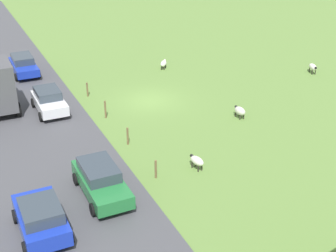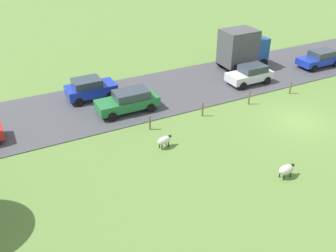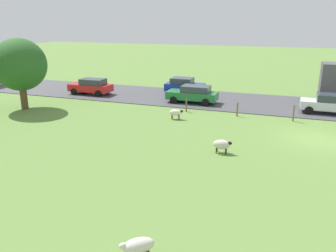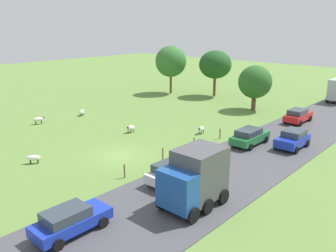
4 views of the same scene
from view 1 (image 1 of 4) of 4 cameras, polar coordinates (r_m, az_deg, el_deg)
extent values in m
plane|color=olive|center=(35.68, -2.11, 2.98)|extent=(160.00, 160.00, 0.00)
cube|color=#47474C|center=(33.55, -16.08, 0.39)|extent=(8.00, 80.00, 0.06)
ellipsoid|color=silver|center=(42.61, 16.54, 6.62)|extent=(0.82, 1.27, 0.48)
ellipsoid|color=black|center=(42.09, 16.84, 6.50)|extent=(0.25, 0.30, 0.20)
cylinder|color=#2D2823|center=(42.50, 16.80, 6.01)|extent=(0.07, 0.07, 0.38)
cylinder|color=#2D2823|center=(42.39, 16.47, 6.00)|extent=(0.07, 0.07, 0.38)
cylinder|color=#2D2823|center=(43.06, 16.48, 6.31)|extent=(0.07, 0.07, 0.38)
cylinder|color=#2D2823|center=(42.96, 16.15, 6.30)|extent=(0.07, 0.07, 0.38)
ellipsoid|color=silver|center=(26.87, 3.41, -4.07)|extent=(0.65, 1.03, 0.46)
ellipsoid|color=black|center=(27.12, 2.79, -3.50)|extent=(0.23, 0.29, 0.20)
cylinder|color=#2D2823|center=(27.15, 2.82, -4.57)|extent=(0.07, 0.07, 0.36)
cylinder|color=#2D2823|center=(27.29, 3.24, -4.40)|extent=(0.07, 0.07, 0.36)
cylinder|color=#2D2823|center=(26.81, 3.55, -5.03)|extent=(0.07, 0.07, 0.36)
cylinder|color=#2D2823|center=(26.95, 3.96, -4.85)|extent=(0.07, 0.07, 0.36)
ellipsoid|color=white|center=(41.92, -0.53, 7.31)|extent=(1.00, 1.12, 0.46)
ellipsoid|color=silver|center=(42.35, -0.38, 7.65)|extent=(0.30, 0.32, 0.20)
cylinder|color=#2D2823|center=(42.32, -0.61, 7.02)|extent=(0.07, 0.07, 0.32)
cylinder|color=#2D2823|center=(42.27, -0.27, 6.99)|extent=(0.07, 0.07, 0.32)
cylinder|color=#2D2823|center=(41.79, -0.78, 6.76)|extent=(0.07, 0.07, 0.32)
cylinder|color=#2D2823|center=(41.74, -0.44, 6.74)|extent=(0.07, 0.07, 0.32)
ellipsoid|color=beige|center=(33.09, 8.39, 1.75)|extent=(0.58, 0.98, 0.54)
ellipsoid|color=black|center=(33.38, 7.95, 2.23)|extent=(0.19, 0.27, 0.20)
cylinder|color=#2D2823|center=(33.35, 7.88, 1.31)|extent=(0.07, 0.07, 0.31)
cylinder|color=#2D2823|center=(33.52, 8.29, 1.40)|extent=(0.07, 0.07, 0.31)
cylinder|color=#2D2823|center=(32.97, 8.40, 0.96)|extent=(0.07, 0.07, 0.31)
cylinder|color=#2D2823|center=(33.13, 8.82, 1.06)|extent=(0.07, 0.07, 0.31)
cylinder|color=brown|center=(36.71, -9.38, 4.22)|extent=(0.12, 0.12, 1.07)
cylinder|color=brown|center=(32.98, -7.31, 1.93)|extent=(0.12, 0.12, 1.24)
cylinder|color=brown|center=(29.44, -4.72, -1.19)|extent=(0.12, 0.12, 1.11)
cylinder|color=brown|center=(26.06, -1.44, -5.06)|extent=(0.12, 0.12, 1.06)
cylinder|color=black|center=(37.23, -17.86, 3.60)|extent=(0.30, 0.96, 0.96)
cylinder|color=black|center=(35.97, -17.52, 2.85)|extent=(0.30, 0.96, 0.96)
cylinder|color=black|center=(34.41, -17.07, 1.85)|extent=(0.30, 0.96, 0.96)
cube|color=silver|center=(34.45, -13.65, 2.64)|extent=(1.77, 3.95, 0.67)
cube|color=#333D47|center=(34.49, -13.87, 3.75)|extent=(1.56, 2.17, 0.56)
cylinder|color=black|center=(33.59, -11.64, 1.60)|extent=(0.22, 0.64, 0.64)
cylinder|color=black|center=(33.29, -14.58, 1.05)|extent=(0.22, 0.64, 0.64)
cylinder|color=black|center=(35.90, -12.68, 3.14)|extent=(0.22, 0.64, 0.64)
cylinder|color=black|center=(35.62, -15.44, 2.63)|extent=(0.22, 0.64, 0.64)
cube|color=#1933B2|center=(22.79, -14.60, -10.47)|extent=(1.90, 3.83, 0.76)
cube|color=#333D47|center=(22.18, -14.64, -9.52)|extent=(1.68, 2.11, 0.56)
cylinder|color=black|center=(23.94, -17.37, -10.01)|extent=(0.22, 0.64, 0.64)
cylinder|color=black|center=(24.13, -12.89, -9.08)|extent=(0.22, 0.64, 0.64)
cylinder|color=black|center=(21.95, -16.28, -13.59)|extent=(0.22, 0.64, 0.64)
cylinder|color=black|center=(22.15, -11.35, -12.52)|extent=(0.22, 0.64, 0.64)
cube|color=#1933B2|center=(42.22, -16.45, 6.65)|extent=(1.77, 4.33, 0.62)
cube|color=#333D47|center=(42.35, -16.63, 7.53)|extent=(1.55, 2.38, 0.56)
cylinder|color=black|center=(41.13, -14.84, 5.88)|extent=(0.22, 0.64, 0.64)
cylinder|color=black|center=(40.90, -17.26, 5.45)|extent=(0.22, 0.64, 0.64)
cylinder|color=black|center=(43.76, -15.59, 7.00)|extent=(0.22, 0.64, 0.64)
cylinder|color=black|center=(43.54, -17.87, 6.60)|extent=(0.22, 0.64, 0.64)
cube|color=#237238|center=(24.76, -7.75, -6.65)|extent=(1.84, 4.55, 0.68)
cube|color=#333D47|center=(24.71, -8.09, -5.05)|extent=(1.62, 2.50, 0.56)
cylinder|color=black|center=(24.01, -4.49, -8.61)|extent=(0.22, 0.64, 0.64)
cylinder|color=black|center=(23.56, -8.72, -9.62)|extent=(0.22, 0.64, 0.64)
cylinder|color=black|center=(26.36, -6.81, -5.25)|extent=(0.22, 0.64, 0.64)
cylinder|color=black|center=(25.96, -10.67, -6.09)|extent=(0.22, 0.64, 0.64)
camera|label=2|loc=(30.82, 44.67, 16.65)|focal=39.10mm
camera|label=3|loc=(45.65, 26.97, 14.97)|focal=36.69mm
camera|label=4|loc=(49.85, -38.44, 17.43)|focal=37.86mm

